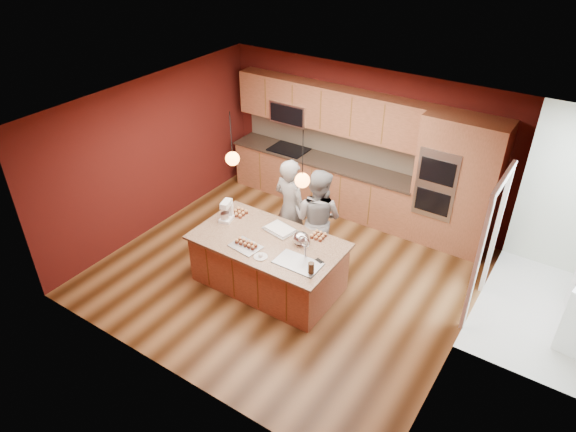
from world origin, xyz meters
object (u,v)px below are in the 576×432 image
Objects in this scene: stand_mixer at (227,212)px; mixing_bowl at (301,238)px; island at (269,262)px; person_left at (290,208)px; person_right at (317,219)px.

stand_mixer is 1.43× the size of mixing_bowl.
island is 1.03m from stand_mixer.
mixing_bowl is (0.63, -0.69, 0.06)m from person_left.
island is at bearing 67.63° from person_right.
person_left reaches higher than stand_mixer.
stand_mixer is at bearing 30.76° from person_right.
person_left reaches higher than mixing_bowl.
person_left is 0.51m from person_right.
person_left reaches higher than island.
person_left is 1.04m from stand_mixer.
person_right is at bearing 100.25° from mixing_bowl.
person_left is 0.93m from mixing_bowl.
island is at bearing -21.36° from stand_mixer.
stand_mixer is at bearing 173.42° from island.
person_left is at bearing 102.33° from island.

